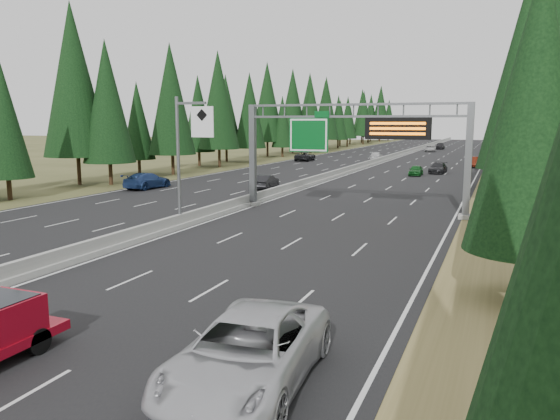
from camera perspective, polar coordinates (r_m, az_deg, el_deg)
The scene contains 18 objects.
road at distance 85.69m, azimuth 9.79°, elevation 4.68°, with size 32.00×260.00×0.08m, color black.
shoulder_right at distance 83.73m, azimuth 21.80°, elevation 4.05°, with size 3.60×260.00×0.06m, color olive.
shoulder_left at distance 91.16m, azimuth -1.24°, elevation 5.07°, with size 3.60×260.00×0.06m, color #414620.
median_barrier at distance 85.67m, azimuth 9.80°, elevation 4.93°, with size 0.70×260.00×0.85m.
sign_gantry at distance 39.50m, azimuth 8.49°, elevation 7.19°, with size 16.75×0.98×7.80m.
hov_sign_pole at distance 33.54m, azimuth -9.79°, elevation 5.89°, with size 2.80×0.50×8.00m.
tree_row_right at distance 82.61m, azimuth 25.24°, elevation 10.40°, with size 12.26×245.25×18.94m.
tree_row_left at distance 91.26m, azimuth -4.05°, elevation 10.82°, with size 10.98×245.54×18.78m.
silver_minivan at distance 13.91m, azimuth -3.37°, elevation -14.59°, with size 2.97×6.44×1.79m, color #B9B9BE.
car_ahead_green at distance 69.00m, azimuth 14.02°, elevation 4.05°, with size 1.51×3.74×1.28m, color #13541C.
car_ahead_dkred at distance 84.24m, azimuth 19.58°, elevation 4.75°, with size 1.60×4.58×1.51m, color #55180C.
car_ahead_dkgrey at distance 72.86m, azimuth 16.19°, elevation 4.24°, with size 1.87×4.61×1.34m, color black.
car_ahead_white at distance 125.75m, azimuth 15.43°, elevation 6.22°, with size 2.32×5.03×1.40m, color #B5B5B5.
car_ahead_far at distance 137.21m, azimuth 16.37°, elevation 6.45°, with size 1.93×4.80×1.64m, color black.
car_onc_near at distance 53.63m, azimuth -1.49°, elevation 2.96°, with size 1.45×4.15×1.37m, color black.
car_onc_blue at distance 55.33m, azimuth -13.69°, elevation 3.01°, with size 2.22×5.45×1.58m, color navy.
car_onc_white at distance 94.23m, azimuth 10.03°, elevation 5.57°, with size 1.85×4.60×1.57m, color #B8B8B8.
car_onc_far at distance 92.65m, azimuth 2.65°, elevation 5.63°, with size 2.54×5.51×1.53m, color black.
Camera 1 is at (18.27, -3.47, 6.58)m, focal length 35.00 mm.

